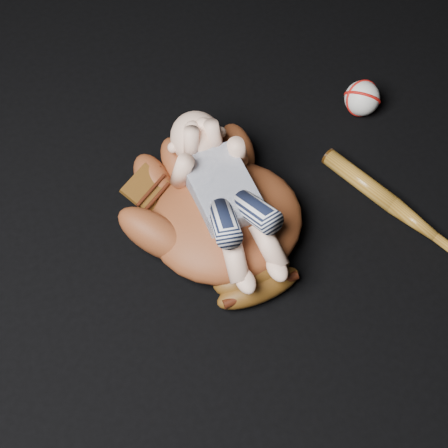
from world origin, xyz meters
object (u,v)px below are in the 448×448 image
object	(u,v)px
newborn_baby	(228,197)
baseball_bat	(402,212)
baseball	(362,98)
baseball_glove	(226,216)

from	to	relation	value
newborn_baby	baseball_bat	size ratio (longest dim) A/B	0.98
baseball_bat	baseball	size ratio (longest dim) A/B	5.04
newborn_baby	baseball	world-z (taller)	newborn_baby
newborn_baby	baseball_bat	world-z (taller)	newborn_baby
baseball_bat	baseball	xyz separation A→B (m)	(0.06, 0.29, 0.02)
baseball_bat	baseball	distance (m)	0.29
baseball_glove	newborn_baby	world-z (taller)	newborn_baby
baseball_glove	baseball	bearing A→B (deg)	23.15
baseball_glove	newborn_baby	xyz separation A→B (m)	(0.00, 0.00, 0.06)
baseball_glove	baseball	distance (m)	0.45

